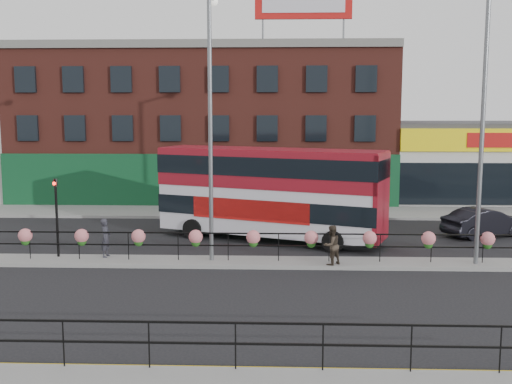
{
  "coord_description": "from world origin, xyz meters",
  "views": [
    {
      "loc": [
        0.94,
        -23.19,
        6.04
      ],
      "look_at": [
        0.0,
        3.0,
        2.5
      ],
      "focal_mm": 42.0,
      "sensor_mm": 36.0,
      "label": 1
    }
  ],
  "objects_px": {
    "double_decker_bus": "(271,185)",
    "lamp_column_west": "(211,103)",
    "car": "(485,222)",
    "lamp_column_east": "(482,95)",
    "pedestrian_a": "(106,238)",
    "pedestrian_b": "(331,245)"
  },
  "relations": [
    {
      "from": "double_decker_bus",
      "to": "lamp_column_west",
      "type": "relative_size",
      "value": 1.04
    },
    {
      "from": "car",
      "to": "lamp_column_west",
      "type": "distance_m",
      "value": 14.95
    },
    {
      "from": "lamp_column_west",
      "to": "lamp_column_east",
      "type": "relative_size",
      "value": 0.96
    },
    {
      "from": "lamp_column_west",
      "to": "car",
      "type": "bearing_deg",
      "value": 23.23
    },
    {
      "from": "pedestrian_a",
      "to": "pedestrian_b",
      "type": "bearing_deg",
      "value": -89.03
    },
    {
      "from": "double_decker_bus",
      "to": "pedestrian_b",
      "type": "xyz_separation_m",
      "value": [
        2.42,
        -5.01,
        -1.73
      ]
    },
    {
      "from": "double_decker_bus",
      "to": "pedestrian_a",
      "type": "relative_size",
      "value": 6.91
    },
    {
      "from": "pedestrian_a",
      "to": "pedestrian_b",
      "type": "relative_size",
      "value": 1.02
    },
    {
      "from": "car",
      "to": "pedestrian_b",
      "type": "distance_m",
      "value": 10.2
    },
    {
      "from": "pedestrian_a",
      "to": "lamp_column_east",
      "type": "xyz_separation_m",
      "value": [
        14.72,
        -0.3,
        5.7
      ]
    },
    {
      "from": "lamp_column_west",
      "to": "pedestrian_b",
      "type": "bearing_deg",
      "value": -10.31
    },
    {
      "from": "pedestrian_a",
      "to": "pedestrian_b",
      "type": "height_order",
      "value": "pedestrian_a"
    },
    {
      "from": "double_decker_bus",
      "to": "lamp_column_east",
      "type": "bearing_deg",
      "value": -28.45
    },
    {
      "from": "car",
      "to": "lamp_column_east",
      "type": "distance_m",
      "value": 8.55
    },
    {
      "from": "pedestrian_b",
      "to": "pedestrian_a",
      "type": "bearing_deg",
      "value": -43.9
    },
    {
      "from": "car",
      "to": "pedestrian_b",
      "type": "bearing_deg",
      "value": 105.54
    },
    {
      "from": "pedestrian_b",
      "to": "double_decker_bus",
      "type": "bearing_deg",
      "value": -102.19
    },
    {
      "from": "car",
      "to": "pedestrian_b",
      "type": "height_order",
      "value": "pedestrian_b"
    },
    {
      "from": "double_decker_bus",
      "to": "lamp_column_east",
      "type": "xyz_separation_m",
      "value": [
        8.07,
        -4.37,
        3.99
      ]
    },
    {
      "from": "lamp_column_east",
      "to": "lamp_column_west",
      "type": "bearing_deg",
      "value": 178.82
    },
    {
      "from": "pedestrian_b",
      "to": "lamp_column_east",
      "type": "distance_m",
      "value": 8.07
    },
    {
      "from": "lamp_column_east",
      "to": "pedestrian_a",
      "type": "bearing_deg",
      "value": 178.81
    }
  ]
}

